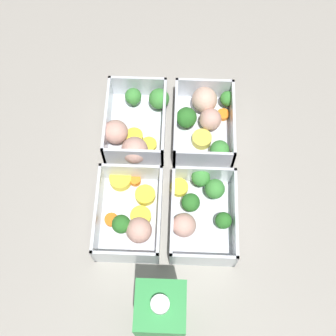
{
  "coord_description": "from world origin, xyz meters",
  "views": [
    {
      "loc": [
        -0.35,
        -0.01,
        0.79
      ],
      "look_at": [
        0.0,
        0.0,
        0.02
      ],
      "focal_mm": 50.0,
      "sensor_mm": 36.0,
      "label": 1
    }
  ],
  "objects_px": {
    "container_near_right": "(205,119)",
    "juice_carton": "(163,315)",
    "container_far_left": "(131,215)",
    "container_far_right": "(135,126)",
    "container_near_left": "(200,210)"
  },
  "relations": [
    {
      "from": "container_far_right",
      "to": "juice_carton",
      "type": "bearing_deg",
      "value": -168.87
    },
    {
      "from": "container_far_left",
      "to": "container_far_right",
      "type": "bearing_deg",
      "value": 1.47
    },
    {
      "from": "juice_carton",
      "to": "container_near_right",
      "type": "bearing_deg",
      "value": -9.86
    },
    {
      "from": "container_near_right",
      "to": "container_far_left",
      "type": "xyz_separation_m",
      "value": [
        -0.19,
        0.13,
        -0.0
      ]
    },
    {
      "from": "container_near_right",
      "to": "container_far_right",
      "type": "xyz_separation_m",
      "value": [
        -0.02,
        0.13,
        0.0
      ]
    },
    {
      "from": "container_far_left",
      "to": "juice_carton",
      "type": "distance_m",
      "value": 0.2
    },
    {
      "from": "container_far_left",
      "to": "container_far_right",
      "type": "distance_m",
      "value": 0.17
    },
    {
      "from": "container_far_right",
      "to": "juice_carton",
      "type": "height_order",
      "value": "juice_carton"
    },
    {
      "from": "container_near_left",
      "to": "container_far_left",
      "type": "relative_size",
      "value": 0.98
    },
    {
      "from": "container_near_left",
      "to": "container_far_left",
      "type": "xyz_separation_m",
      "value": [
        -0.01,
        0.12,
        -0.0
      ]
    },
    {
      "from": "container_near_right",
      "to": "container_far_left",
      "type": "distance_m",
      "value": 0.23
    },
    {
      "from": "container_near_right",
      "to": "juice_carton",
      "type": "xyz_separation_m",
      "value": [
        -0.37,
        0.06,
        0.07
      ]
    },
    {
      "from": "container_near_left",
      "to": "container_far_right",
      "type": "relative_size",
      "value": 0.96
    },
    {
      "from": "container_near_left",
      "to": "container_far_left",
      "type": "height_order",
      "value": "same"
    },
    {
      "from": "container_near_right",
      "to": "container_far_right",
      "type": "relative_size",
      "value": 0.95
    }
  ]
}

